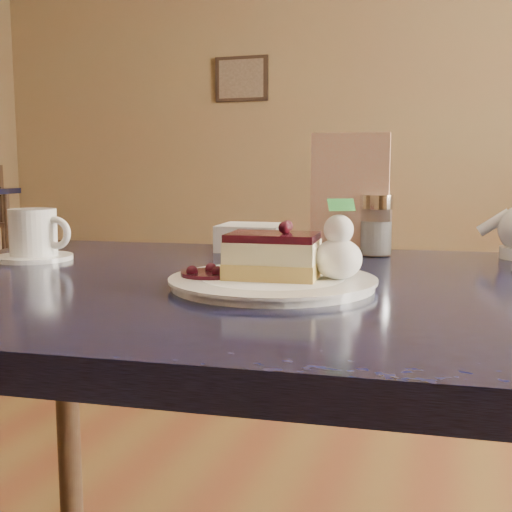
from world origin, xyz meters
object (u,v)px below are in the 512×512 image
(dessert_plate, at_px, (273,283))
(coffee_set, at_px, (35,237))
(cheesecake_slice, at_px, (273,256))
(main_table, at_px, (280,335))

(dessert_plate, distance_m, coffee_set, 0.47)
(cheesecake_slice, bearing_deg, main_table, 90.00)
(main_table, xyz_separation_m, cheesecake_slice, (0.00, -0.05, 0.12))
(coffee_set, bearing_deg, dessert_plate, -14.50)
(dessert_plate, bearing_deg, coffee_set, 165.50)
(dessert_plate, relative_size, coffee_set, 1.93)
(dessert_plate, xyz_separation_m, cheesecake_slice, (0.00, 0.00, 0.03))
(main_table, distance_m, cheesecake_slice, 0.13)
(dessert_plate, relative_size, cheesecake_slice, 2.12)
(dessert_plate, bearing_deg, main_table, 94.57)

